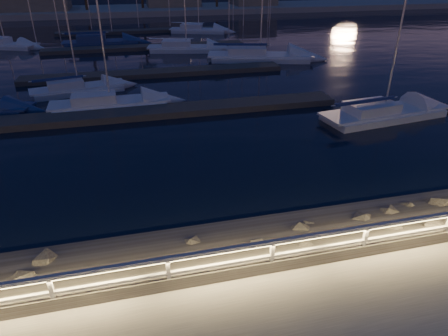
{
  "coord_description": "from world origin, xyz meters",
  "views": [
    {
      "loc": [
        -2.54,
        -8.48,
        8.08
      ],
      "look_at": [
        0.56,
        4.0,
        1.42
      ],
      "focal_mm": 32.0,
      "sensor_mm": 36.0,
      "label": 1
    }
  ],
  "objects_px": {
    "guard_rail": "(237,254)",
    "sailboat_k": "(197,29)",
    "sailboat_n": "(4,44)",
    "sailboat_d": "(381,112)",
    "sailboat_f": "(76,88)",
    "sailboat_c": "(107,103)",
    "sailboat_h": "(257,55)",
    "sailboat_g": "(184,47)",
    "sailboat_j": "(100,42)"
  },
  "relations": [
    {
      "from": "guard_rail",
      "to": "sailboat_k",
      "type": "distance_m",
      "value": 48.67
    },
    {
      "from": "guard_rail",
      "to": "sailboat_n",
      "type": "distance_m",
      "value": 45.05
    },
    {
      "from": "sailboat_d",
      "to": "sailboat_f",
      "type": "relative_size",
      "value": 1.22
    },
    {
      "from": "guard_rail",
      "to": "sailboat_f",
      "type": "height_order",
      "value": "sailboat_f"
    },
    {
      "from": "guard_rail",
      "to": "sailboat_k",
      "type": "relative_size",
      "value": 3.31
    },
    {
      "from": "sailboat_c",
      "to": "sailboat_h",
      "type": "bearing_deg",
      "value": 37.61
    },
    {
      "from": "sailboat_g",
      "to": "sailboat_c",
      "type": "bearing_deg",
      "value": -101.17
    },
    {
      "from": "sailboat_c",
      "to": "sailboat_g",
      "type": "bearing_deg",
      "value": 64.41
    },
    {
      "from": "sailboat_f",
      "to": "sailboat_k",
      "type": "height_order",
      "value": "sailboat_k"
    },
    {
      "from": "guard_rail",
      "to": "sailboat_n",
      "type": "xyz_separation_m",
      "value": [
        -15.39,
        42.34,
        -0.95
      ]
    },
    {
      "from": "sailboat_c",
      "to": "sailboat_n",
      "type": "bearing_deg",
      "value": 113.81
    },
    {
      "from": "sailboat_f",
      "to": "sailboat_h",
      "type": "relative_size",
      "value": 0.67
    },
    {
      "from": "sailboat_c",
      "to": "sailboat_j",
      "type": "relative_size",
      "value": 0.88
    },
    {
      "from": "guard_rail",
      "to": "sailboat_d",
      "type": "distance_m",
      "value": 17.43
    },
    {
      "from": "sailboat_f",
      "to": "sailboat_j",
      "type": "xyz_separation_m",
      "value": [
        1.2,
        18.77,
        0.07
      ]
    },
    {
      "from": "guard_rail",
      "to": "sailboat_d",
      "type": "height_order",
      "value": "sailboat_d"
    },
    {
      "from": "sailboat_d",
      "to": "sailboat_g",
      "type": "relative_size",
      "value": 1.0
    },
    {
      "from": "sailboat_d",
      "to": "sailboat_k",
      "type": "height_order",
      "value": "sailboat_d"
    },
    {
      "from": "sailboat_g",
      "to": "sailboat_f",
      "type": "bearing_deg",
      "value": -114.14
    },
    {
      "from": "guard_rail",
      "to": "sailboat_g",
      "type": "xyz_separation_m",
      "value": [
        4.04,
        35.66,
        -0.94
      ]
    },
    {
      "from": "sailboat_h",
      "to": "sailboat_k",
      "type": "distance_m",
      "value": 18.69
    },
    {
      "from": "sailboat_c",
      "to": "sailboat_g",
      "type": "height_order",
      "value": "sailboat_g"
    },
    {
      "from": "sailboat_d",
      "to": "sailboat_g",
      "type": "bearing_deg",
      "value": 102.54
    },
    {
      "from": "sailboat_f",
      "to": "sailboat_k",
      "type": "distance_m",
      "value": 29.36
    },
    {
      "from": "sailboat_h",
      "to": "sailboat_k",
      "type": "height_order",
      "value": "sailboat_h"
    },
    {
      "from": "sailboat_g",
      "to": "sailboat_h",
      "type": "height_order",
      "value": "sailboat_h"
    },
    {
      "from": "sailboat_f",
      "to": "sailboat_j",
      "type": "relative_size",
      "value": 0.78
    },
    {
      "from": "guard_rail",
      "to": "sailboat_j",
      "type": "relative_size",
      "value": 2.97
    },
    {
      "from": "sailboat_f",
      "to": "sailboat_j",
      "type": "height_order",
      "value": "sailboat_j"
    },
    {
      "from": "sailboat_n",
      "to": "sailboat_j",
      "type": "bearing_deg",
      "value": 16.18
    },
    {
      "from": "sailboat_j",
      "to": "sailboat_f",
      "type": "bearing_deg",
      "value": -93.71
    },
    {
      "from": "sailboat_g",
      "to": "sailboat_k",
      "type": "xyz_separation_m",
      "value": [
        3.72,
        12.38,
        -0.01
      ]
    },
    {
      "from": "sailboat_c",
      "to": "guard_rail",
      "type": "bearing_deg",
      "value": -79.4
    },
    {
      "from": "sailboat_d",
      "to": "sailboat_f",
      "type": "height_order",
      "value": "sailboat_d"
    },
    {
      "from": "sailboat_c",
      "to": "sailboat_f",
      "type": "distance_m",
      "value": 4.78
    },
    {
      "from": "sailboat_h",
      "to": "sailboat_g",
      "type": "bearing_deg",
      "value": 151.61
    },
    {
      "from": "sailboat_d",
      "to": "sailboat_n",
      "type": "distance_m",
      "value": 41.31
    },
    {
      "from": "guard_rail",
      "to": "sailboat_j",
      "type": "distance_m",
      "value": 41.25
    },
    {
      "from": "sailboat_h",
      "to": "sailboat_n",
      "type": "bearing_deg",
      "value": 169.4
    },
    {
      "from": "sailboat_g",
      "to": "sailboat_k",
      "type": "height_order",
      "value": "sailboat_g"
    },
    {
      "from": "sailboat_d",
      "to": "sailboat_k",
      "type": "relative_size",
      "value": 1.05
    },
    {
      "from": "guard_rail",
      "to": "sailboat_h",
      "type": "xyz_separation_m",
      "value": [
        10.33,
        29.53,
        -0.9
      ]
    },
    {
      "from": "guard_rail",
      "to": "sailboat_g",
      "type": "distance_m",
      "value": 35.9
    },
    {
      "from": "sailboat_g",
      "to": "sailboat_k",
      "type": "relative_size",
      "value": 1.05
    },
    {
      "from": "sailboat_f",
      "to": "sailboat_g",
      "type": "relative_size",
      "value": 0.82
    },
    {
      "from": "sailboat_j",
      "to": "sailboat_d",
      "type": "bearing_deg",
      "value": -58.81
    },
    {
      "from": "guard_rail",
      "to": "sailboat_c",
      "type": "height_order",
      "value": "sailboat_c"
    },
    {
      "from": "sailboat_j",
      "to": "sailboat_h",
      "type": "bearing_deg",
      "value": -36.83
    },
    {
      "from": "sailboat_g",
      "to": "sailboat_j",
      "type": "bearing_deg",
      "value": 162.41
    },
    {
      "from": "guard_rail",
      "to": "sailboat_k",
      "type": "bearing_deg",
      "value": 80.83
    }
  ]
}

